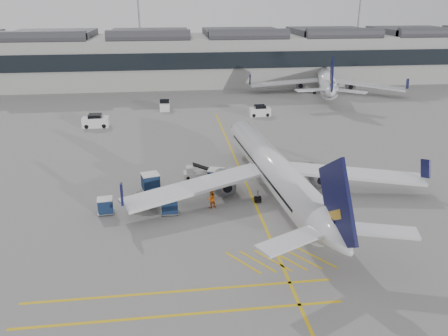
{
  "coord_description": "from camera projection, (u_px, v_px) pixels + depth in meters",
  "views": [
    {
      "loc": [
        1.85,
        -35.91,
        19.52
      ],
      "look_at": [
        6.83,
        3.38,
        4.0
      ],
      "focal_mm": 35.0,
      "sensor_mm": 36.0,
      "label": 1
    }
  ],
  "objects": [
    {
      "name": "baggage_cart_a",
      "position": [
        216.0,
        177.0,
        48.2
      ],
      "size": [
        2.2,
        1.99,
        1.92
      ],
      "rotation": [
        0.0,
        0.0,
        -0.32
      ],
      "color": "gray",
      "rests_on": "ground"
    },
    {
      "name": "pushback_tug",
      "position": [
        142.0,
        200.0,
        43.61
      ],
      "size": [
        2.52,
        1.73,
        1.32
      ],
      "rotation": [
        0.0,
        0.0,
        -0.13
      ],
      "color": "#4B4C40",
      "rests_on": "ground"
    },
    {
      "name": "airliner_main",
      "position": [
        275.0,
        170.0,
        45.4
      ],
      "size": [
        31.87,
        34.93,
        9.29
      ],
      "rotation": [
        0.0,
        0.0,
        0.08
      ],
      "color": "silver",
      "rests_on": "ground"
    },
    {
      "name": "ramp_agent_a",
      "position": [
        223.0,
        181.0,
        47.37
      ],
      "size": [
        0.77,
        0.66,
        1.78
      ],
      "primitive_type": "imported",
      "rotation": [
        0.0,
        0.0,
        0.43
      ],
      "color": "orange",
      "rests_on": "ground"
    },
    {
      "name": "service_van_mid",
      "position": [
        165.0,
        105.0,
        80.9
      ],
      "size": [
        1.84,
        3.59,
        1.84
      ],
      "rotation": [
        0.0,
        0.0,
        1.56
      ],
      "color": "silver",
      "rests_on": "ground"
    },
    {
      "name": "baggage_cart_c",
      "position": [
        105.0,
        205.0,
        41.94
      ],
      "size": [
        1.65,
        1.41,
        1.6
      ],
      "rotation": [
        0.0,
        0.0,
        0.11
      ],
      "color": "gray",
      "rests_on": "ground"
    },
    {
      "name": "airliner_far",
      "position": [
        326.0,
        80.0,
        94.77
      ],
      "size": [
        32.04,
        35.51,
        9.7
      ],
      "rotation": [
        0.0,
        0.0,
        -0.29
      ],
      "color": "silver",
      "rests_on": "ground"
    },
    {
      "name": "apron_markings",
      "position": [
        244.0,
        178.0,
        50.48
      ],
      "size": [
        0.25,
        60.0,
        0.01
      ],
      "primitive_type": "cube",
      "color": "gold",
      "rests_on": "ground"
    },
    {
      "name": "terminal",
      "position": [
        160.0,
        57.0,
        104.27
      ],
      "size": [
        200.0,
        20.45,
        12.4
      ],
      "color": "#9E9E99",
      "rests_on": "ground"
    },
    {
      "name": "ramp_agent_b",
      "position": [
        211.0,
        199.0,
        43.1
      ],
      "size": [
        1.17,
        1.07,
        1.97
      ],
      "primitive_type": "imported",
      "rotation": [
        0.0,
        0.0,
        3.56
      ],
      "color": "orange",
      "rests_on": "ground"
    },
    {
      "name": "safety_cone_nose",
      "position": [
        244.0,
        139.0,
        63.33
      ],
      "size": [
        0.41,
        0.41,
        0.57
      ],
      "primitive_type": "cone",
      "color": "#F24C0A",
      "rests_on": "ground"
    },
    {
      "name": "ground",
      "position": [
        155.0,
        225.0,
        40.07
      ],
      "size": [
        220.0,
        220.0,
        0.0
      ],
      "primitive_type": "plane",
      "color": "gray",
      "rests_on": "ground"
    },
    {
      "name": "baggage_cart_b",
      "position": [
        170.0,
        205.0,
        41.92
      ],
      "size": [
        1.72,
        1.42,
        1.78
      ],
      "rotation": [
        0.0,
        0.0,
        -0.02
      ],
      "color": "gray",
      "rests_on": "ground"
    },
    {
      "name": "safety_cone_engine",
      "position": [
        282.0,
        178.0,
        49.78
      ],
      "size": [
        0.4,
        0.4,
        0.55
      ],
      "primitive_type": "cone",
      "color": "#F24C0A",
      "rests_on": "ground"
    },
    {
      "name": "service_van_left",
      "position": [
        96.0,
        121.0,
        70.16
      ],
      "size": [
        4.12,
        2.13,
        2.1
      ],
      "rotation": [
        0.0,
        0.0,
        0.02
      ],
      "color": "silver",
      "rests_on": "ground"
    },
    {
      "name": "light_masts",
      "position": [
        152.0,
        18.0,
        114.02
      ],
      "size": [
        113.0,
        0.6,
        25.45
      ],
      "color": "slate",
      "rests_on": "ground"
    },
    {
      "name": "belt_loader",
      "position": [
        198.0,
        173.0,
        50.65
      ],
      "size": [
        4.11,
        1.46,
        1.68
      ],
      "rotation": [
        0.0,
        0.0,
        0.02
      ],
      "color": "beige",
      "rests_on": "ground"
    },
    {
      "name": "service_van_right",
      "position": [
        260.0,
        111.0,
        76.82
      ],
      "size": [
        3.69,
        1.89,
        1.89
      ],
      "rotation": [
        0.0,
        0.0,
        0.01
      ],
      "color": "silver",
      "rests_on": "ground"
    },
    {
      "name": "baggage_cart_d",
      "position": [
        151.0,
        182.0,
        46.74
      ],
      "size": [
        2.27,
        2.04,
        2.03
      ],
      "rotation": [
        0.0,
        0.0,
        0.27
      ],
      "color": "gray",
      "rests_on": "ground"
    }
  ]
}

